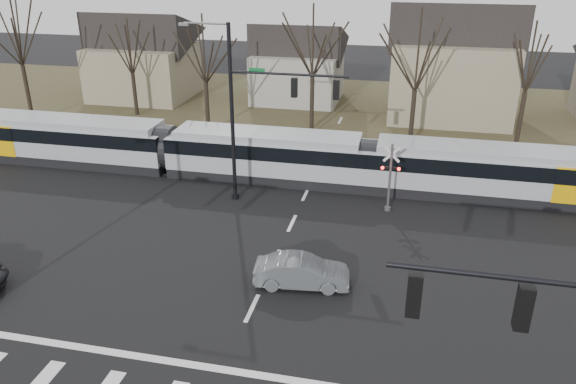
# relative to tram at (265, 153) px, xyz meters

# --- Properties ---
(ground) EXTENTS (140.00, 140.00, 0.00)m
(ground) POSITION_rel_tram_xyz_m (3.09, -16.00, -1.70)
(ground) COLOR black
(grass_verge) EXTENTS (140.00, 28.00, 0.01)m
(grass_verge) POSITION_rel_tram_xyz_m (3.09, 16.00, -1.69)
(grass_verge) COLOR #38331E
(grass_verge) RESTS_ON ground
(stop_line) EXTENTS (28.00, 0.35, 0.01)m
(stop_line) POSITION_rel_tram_xyz_m (3.09, -17.80, -1.69)
(stop_line) COLOR silver
(stop_line) RESTS_ON ground
(lane_dashes) EXTENTS (0.18, 30.00, 0.01)m
(lane_dashes) POSITION_rel_tram_xyz_m (3.09, -0.00, -1.69)
(lane_dashes) COLOR silver
(lane_dashes) RESTS_ON ground
(rail_pair) EXTENTS (90.00, 1.52, 0.06)m
(rail_pair) POSITION_rel_tram_xyz_m (3.09, -0.20, -1.67)
(rail_pair) COLOR #59595E
(rail_pair) RESTS_ON ground
(tram) EXTENTS (41.10, 3.05, 3.12)m
(tram) POSITION_rel_tram_xyz_m (0.00, 0.00, 0.00)
(tram) COLOR gray
(tram) RESTS_ON ground
(sedan) EXTENTS (2.47, 4.55, 1.38)m
(sedan) POSITION_rel_tram_xyz_m (4.78, -11.84, -1.01)
(sedan) COLOR #585D61
(sedan) RESTS_ON ground
(signal_pole_far) EXTENTS (9.28, 0.44, 10.20)m
(signal_pole_far) POSITION_rel_tram_xyz_m (0.68, -3.50, 4.00)
(signal_pole_far) COLOR black
(signal_pole_far) RESTS_ON ground
(rail_crossing_signal) EXTENTS (1.08, 0.36, 4.00)m
(rail_crossing_signal) POSITION_rel_tram_xyz_m (8.09, -3.21, 0.19)
(rail_crossing_signal) COLOR #59595B
(rail_crossing_signal) RESTS_ON ground
(tree_row) EXTENTS (59.20, 7.20, 10.00)m
(tree_row) POSITION_rel_tram_xyz_m (5.09, 10.00, 3.30)
(tree_row) COLOR black
(tree_row) RESTS_ON ground
(house_a) EXTENTS (9.72, 8.64, 8.60)m
(house_a) POSITION_rel_tram_xyz_m (-16.91, 18.00, 2.77)
(house_a) COLOR gray
(house_a) RESTS_ON ground
(house_b) EXTENTS (8.64, 7.56, 7.65)m
(house_b) POSITION_rel_tram_xyz_m (-1.91, 20.00, 2.27)
(house_b) COLOR gray
(house_b) RESTS_ON ground
(house_c) EXTENTS (10.80, 8.64, 10.10)m
(house_c) POSITION_rel_tram_xyz_m (12.09, 17.00, 3.53)
(house_c) COLOR gray
(house_c) RESTS_ON ground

